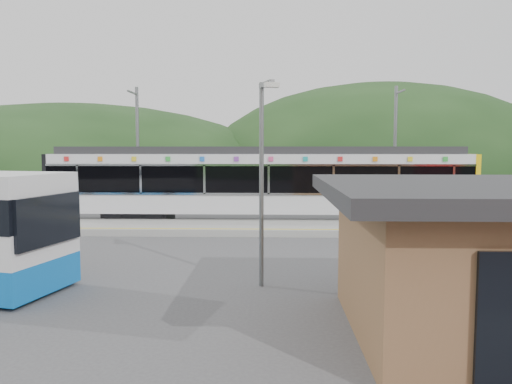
{
  "coord_description": "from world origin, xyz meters",
  "views": [
    {
      "loc": [
        0.36,
        -18.62,
        3.65
      ],
      "look_at": [
        -0.26,
        1.0,
        1.95
      ],
      "focal_mm": 35.0,
      "sensor_mm": 36.0,
      "label": 1
    }
  ],
  "objects": [
    {
      "name": "yellow_line",
      "position": [
        0.0,
        2.0,
        0.3
      ],
      "size": [
        26.0,
        0.1,
        0.01
      ],
      "primitive_type": "cube",
      "color": "yellow",
      "rests_on": "platform"
    },
    {
      "name": "ground",
      "position": [
        0.0,
        0.0,
        0.0
      ],
      "size": [
        120.0,
        120.0,
        0.0
      ],
      "primitive_type": "plane",
      "color": "#4C4C4F",
      "rests_on": "ground"
    },
    {
      "name": "hills",
      "position": [
        6.19,
        5.29,
        0.0
      ],
      "size": [
        146.0,
        149.0,
        26.0
      ],
      "color": "#1E3D19",
      "rests_on": "ground"
    },
    {
      "name": "train",
      "position": [
        -0.27,
        6.0,
        2.06
      ],
      "size": [
        20.44,
        3.01,
        3.74
      ],
      "color": "black",
      "rests_on": "ground"
    },
    {
      "name": "catenary_mast_west",
      "position": [
        -7.0,
        8.56,
        3.65
      ],
      "size": [
        0.18,
        1.8,
        7.0
      ],
      "color": "slate",
      "rests_on": "ground"
    },
    {
      "name": "lamp_post",
      "position": [
        0.09,
        -5.7,
        3.21
      ],
      "size": [
        0.41,
        1.01,
        5.35
      ],
      "rotation": [
        0.0,
        0.0,
        0.33
      ],
      "color": "slate",
      "rests_on": "ground"
    },
    {
      "name": "catenary_mast_east",
      "position": [
        7.0,
        8.56,
        3.65
      ],
      "size": [
        0.18,
        1.8,
        7.0
      ],
      "color": "slate",
      "rests_on": "ground"
    },
    {
      "name": "platform",
      "position": [
        0.0,
        3.3,
        0.15
      ],
      "size": [
        26.0,
        3.2,
        0.3
      ],
      "primitive_type": "cube",
      "color": "#9E9E99",
      "rests_on": "ground"
    }
  ]
}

